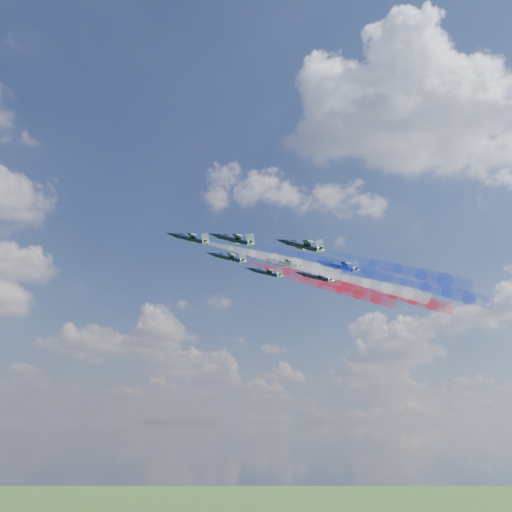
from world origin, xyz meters
TOP-DOWN VIEW (x-y plane):
  - jet_lead at (-23.42, 24.98)m, footprint 15.60×14.42m
  - trail_lead at (-2.60, 14.86)m, footprint 34.55×19.89m
  - jet_inner_left at (-18.86, 9.93)m, footprint 15.60×14.42m
  - trail_inner_left at (1.96, -0.19)m, footprint 34.55×19.89m
  - jet_inner_right at (-8.14, 29.93)m, footprint 15.60×14.42m
  - trail_inner_right at (12.68, 19.81)m, footprint 34.55×19.89m
  - jet_outer_left at (-10.14, -6.54)m, footprint 15.60×14.42m
  - trail_outer_left at (10.68, -16.66)m, footprint 34.55×19.89m
  - jet_center_third at (0.66, 14.76)m, footprint 15.60×14.42m
  - trail_center_third at (21.48, 4.64)m, footprint 34.55×19.89m
  - jet_outer_right at (7.82, 33.70)m, footprint 15.60×14.42m
  - trail_outer_right at (28.64, 23.57)m, footprint 34.55×19.89m
  - jet_rear_left at (6.94, -0.44)m, footprint 15.60×14.42m
  - trail_rear_left at (27.76, -10.56)m, footprint 34.55×19.89m
  - jet_rear_right at (14.36, 17.61)m, footprint 15.60×14.42m
  - trail_rear_right at (35.18, 7.49)m, footprint 34.55×19.89m

SIDE VIEW (x-z plane):
  - trail_rear_left at x=27.76m, z-range 129.56..141.05m
  - trail_outer_left at x=10.68m, z-range 130.81..142.30m
  - trail_rear_right at x=35.18m, z-range 131.36..142.85m
  - trail_center_third at x=21.48m, z-range 132.66..144.15m
  - jet_rear_left at x=6.94m, z-range 136.79..143.15m
  - trail_inner_left at x=1.96m, z-range 135.04..146.53m
  - trail_outer_right at x=28.64m, z-range 135.05..146.54m
  - jet_outer_left at x=-10.14m, z-range 138.04..144.40m
  - jet_rear_right at x=14.36m, z-range 138.58..144.94m
  - trail_inner_right at x=12.68m, z-range 136.46..147.95m
  - jet_center_third at x=0.66m, z-range 139.89..146.25m
  - trail_lead at x=-2.60m, z-range 138.34..149.82m
  - jet_inner_left at x=-18.86m, z-range 142.26..148.62m
  - jet_outer_right at x=7.82m, z-range 142.27..148.64m
  - jet_inner_right at x=-8.14m, z-range 143.68..150.04m
  - jet_lead at x=-23.42m, z-range 145.56..151.92m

